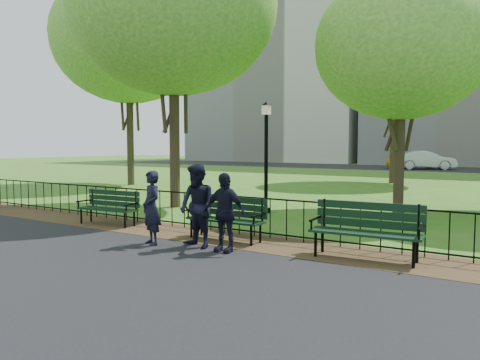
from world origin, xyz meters
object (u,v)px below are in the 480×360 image
Objects in this scene: tree_mid_w at (129,38)px; person_mid at (197,206)px; park_bench_main at (217,212)px; lamppost at (266,153)px; person_left at (151,208)px; tree_near_e at (402,46)px; sedan_silver at (426,160)px; tree_far_c at (395,59)px; park_bench_left_a at (110,204)px; person_right at (224,212)px; park_bench_right_a at (367,224)px; taxi at (411,160)px; tree_near_w at (173,6)px.

person_mid is (11.89, -9.78, -6.50)m from tree_mid_w.
park_bench_main is 1.08× the size of person_mid.
lamppost reaches higher than person_left.
park_bench_main is 0.95m from person_mid.
park_bench_main is at bearing 114.72° from person_mid.
tree_near_e reaches higher than sedan_silver.
person_mid is at bearing -87.10° from tree_far_c.
park_bench_left_a is at bearing -119.52° from lamppost.
person_right is (1.89, -4.96, -1.04)m from lamppost.
tree_near_e is (2.30, 6.17, 4.34)m from park_bench_main.
park_bench_left_a is at bearing -46.68° from tree_mid_w.
person_left is at bearing -148.76° from person_mid.
park_bench_right_a is at bearing -76.81° from tree_far_c.
lamppost reaches higher than park_bench_right_a.
park_bench_left_a is at bearing 176.00° from park_bench_right_a.
lamppost is at bearing 116.99° from person_left.
person_left is (-3.08, -7.36, -4.18)m from tree_near_e.
park_bench_left_a is 0.24× the size of tree_near_e.
tree_near_e is 4.29× the size of person_mid.
person_left is at bearing -112.71° from tree_near_e.
sedan_silver is at bearing 82.81° from park_bench_left_a.
park_bench_left_a is 18.40m from tree_far_c.
lamppost reaches higher than sedan_silver.
tree_mid_w is 16.71m from person_mid.
sedan_silver is at bearing 92.57° from person_right.
sedan_silver reaches higher than person_right.
person_right is 34.03m from taxi.
person_left is 34.16m from taxi.
taxi is (-2.52, 15.66, -5.79)m from tree_far_c.
park_bench_main is 18.22m from tree_far_c.
park_bench_right_a is at bearing -25.30° from tree_near_w.
park_bench_left_a is 0.19× the size of tree_near_w.
person_mid reaches higher than park_bench_left_a.
taxi reaches higher than park_bench_main.
tree_near_e is at bearing 176.36° from taxi.
tree_mid_w reaches higher than person_right.
lamppost reaches higher than person_right.
sedan_silver is (-0.95, 28.22, -1.04)m from lamppost.
taxi is (8.45, 24.00, -6.63)m from tree_mid_w.
park_bench_main is 1.23m from person_right.
park_bench_left_a is (-3.36, 0.01, -0.06)m from park_bench_main.
person_right reaches higher than park_bench_right_a.
tree_near_e is 1.54× the size of sedan_silver.
person_right is (-1.48, -7.07, -4.18)m from tree_near_e.
person_left is 1.00m from person_mid.
person_right is at bearing 171.48° from taxi.
tree_far_c reaches higher than park_bench_main.
person_mid is at bearing -19.21° from park_bench_left_a.
park_bench_right_a is 18.68m from tree_mid_w.
taxi is 0.89× the size of sedan_silver.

